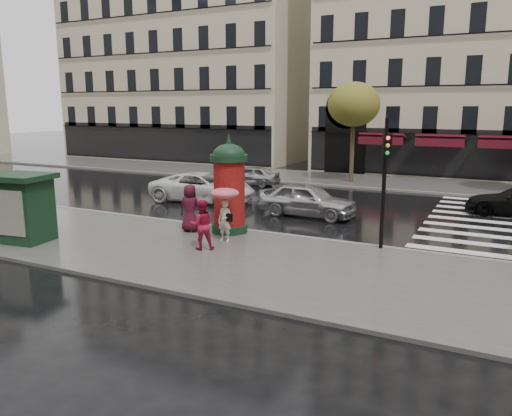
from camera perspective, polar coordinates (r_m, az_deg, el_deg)
The scene contains 18 objects.
ground at distance 16.93m, azimuth 0.07°, elevation -5.79°, with size 160.00×160.00×0.00m, color black.
near_sidewalk at distance 16.49m, azimuth -0.71°, elevation -6.05°, with size 90.00×7.00×0.12m, color #474744.
far_sidewalk at distance 34.58m, azimuth 14.43°, elevation 2.85°, with size 90.00×6.00×0.12m, color #474744.
near_kerb at distance 19.53m, azimuth 4.05°, elevation -3.25°, with size 90.00×0.25×0.14m, color slate.
far_kerb at distance 31.68m, azimuth 13.24°, elevation 2.17°, with size 90.00×0.25×0.14m, color slate.
zebra_crossing at distance 24.58m, azimuth 23.28°, elevation -1.26°, with size 3.60×11.75×0.01m, color silver.
bldg_far_corner at distance 44.89m, azimuth 26.38°, elevation 18.38°, with size 26.00×14.00×22.90m.
bldg_far_left at distance 53.59m, azimuth -6.82°, elevation 18.13°, with size 24.00×14.00×22.90m.
tree_far_left at distance 33.74m, azimuth 11.11°, elevation 11.50°, with size 3.40×3.40×6.64m.
woman_umbrella at distance 18.36m, azimuth -3.59°, elevation 0.32°, with size 1.07×1.07×2.06m.
woman_red at distance 17.47m, azimuth -6.21°, elevation -1.91°, with size 0.86×0.67×1.77m, color #A11331.
man_burgundy at distance 20.05m, azimuth -7.55°, elevation 0.01°, with size 0.93×0.61×1.91m, color #430D1E.
morris_column at distance 19.66m, azimuth -3.08°, elevation 2.66°, with size 1.47×1.47×3.96m.
traffic_light at distance 17.68m, azimuth 14.53°, elevation 4.14°, with size 0.34×0.45×4.55m.
newsstand at distance 20.26m, azimuth -25.08°, elevation 0.11°, with size 2.30×2.02×2.51m.
car_silver at distance 23.37m, azimuth 5.91°, elevation 0.95°, with size 1.84×4.58×1.56m, color #B4B5BA.
car_white at distance 27.03m, azimuth -6.10°, elevation 2.38°, with size 2.60×5.65×1.57m, color white.
car_far_silver at distance 32.51m, azimuth -0.60°, elevation 3.72°, with size 1.52×3.77×1.28m, color #9E9DA2.
Camera 1 is at (7.29, -14.43, 5.02)m, focal length 35.00 mm.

